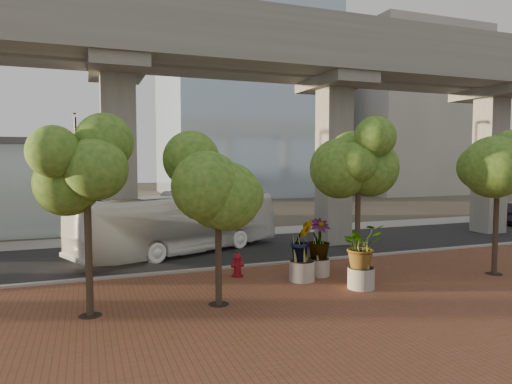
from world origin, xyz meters
name	(u,v)px	position (x,y,z in m)	size (l,w,h in m)	color
ground	(248,258)	(0.00, 0.00, 0.00)	(160.00, 160.00, 0.00)	#383129
brick_plaza	(327,305)	(0.00, -8.00, 0.03)	(70.00, 13.00, 0.06)	brown
asphalt_road	(236,250)	(0.00, 2.00, 0.02)	(90.00, 8.00, 0.04)	black
curb_strip	(262,265)	(0.00, -2.00, 0.08)	(70.00, 0.25, 0.16)	gray
far_sidewalk	(210,235)	(0.00, 7.50, 0.03)	(90.00, 3.00, 0.06)	gray
transit_viaduct	(235,115)	(0.00, 2.00, 7.29)	(72.00, 5.60, 12.40)	gray
midrise_block	(405,113)	(38.00, 36.00, 12.00)	(18.00, 16.00, 24.00)	#A8A297
transit_bus	(181,223)	(-2.94, 2.24, 1.60)	(2.70, 11.52, 3.21)	white
fire_hydrant	(237,265)	(-1.71, -3.50, 0.56)	(0.52, 0.47, 1.04)	maroon
planter_front	(362,249)	(2.13, -6.79, 1.56)	(2.25, 2.25, 2.48)	#9E9A8F
planter_right	(319,241)	(1.54, -4.55, 1.51)	(2.25, 2.25, 2.40)	#A09991
planter_left	(302,243)	(0.53, -5.02, 1.58)	(2.27, 2.27, 2.50)	#AAA39A
street_tree_far_west	(86,170)	(-7.50, -6.45, 4.61)	(3.63, 3.63, 6.22)	#423525
street_tree_near_west	(218,184)	(-3.44, -6.77, 4.10)	(3.50, 3.50, 5.65)	#423525
street_tree_near_east	(359,161)	(3.03, -5.12, 4.85)	(3.97, 3.97, 6.62)	#423525
street_tree_far_east	(498,172)	(8.68, -6.92, 4.41)	(3.85, 3.85, 6.12)	#423525
streetlamp_west	(76,170)	(-8.02, 6.70, 4.36)	(0.37, 1.08, 7.47)	#2E2D32
streetlamp_east	(340,163)	(8.47, 5.43, 4.71)	(0.40, 1.17, 8.07)	#29282D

